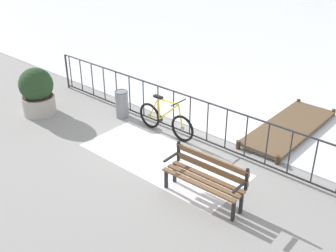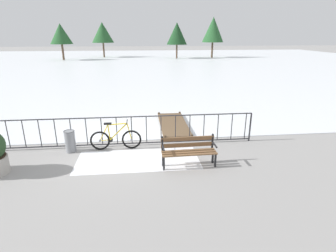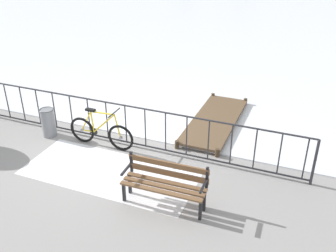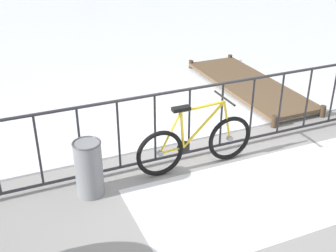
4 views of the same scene
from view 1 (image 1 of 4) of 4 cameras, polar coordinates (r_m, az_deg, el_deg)
ground_plane at (r=10.12m, az=1.85°, el=-1.03°), size 160.00×160.00×0.00m
snow_patch at (r=9.07m, az=-0.76°, el=-4.66°), size 3.77×1.61×0.01m
railing_fence at (r=9.86m, az=1.90°, el=1.82°), size 9.06×0.06×1.07m
bicycle_near_railing at (r=9.92m, az=-0.36°, el=0.79°), size 1.71×0.52×0.97m
park_bench at (r=7.71m, az=5.24°, el=-6.74°), size 1.61×0.53×0.89m
planter_with_shrub at (r=11.40m, az=-17.64°, el=4.55°), size 0.89×0.89×1.27m
trash_bin at (r=10.83m, az=-6.41°, el=3.04°), size 0.35×0.35×0.73m
wooden_dock at (r=10.58m, az=16.41°, el=-0.13°), size 1.10×3.18×0.20m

